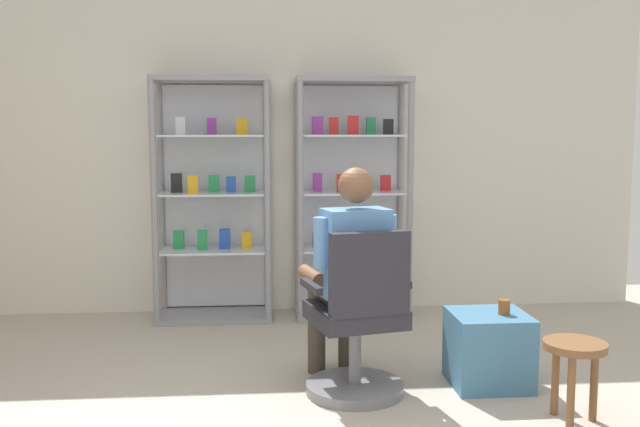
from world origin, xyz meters
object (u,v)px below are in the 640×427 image
display_cabinet_right (351,196)px  wooden_stool (574,358)px  office_chair (359,328)px  display_cabinet_left (213,198)px  tea_glass (504,307)px  seated_shopkeeper (349,267)px  storage_crate (489,349)px

display_cabinet_right → wooden_stool: bearing=-69.1°
office_chair → display_cabinet_left: bearing=116.6°
display_cabinet_right → tea_glass: size_ratio=22.00×
display_cabinet_left → seated_shopkeeper: bearing=-62.3°
display_cabinet_left → tea_glass: bearing=-44.1°
office_chair → seated_shopkeeper: seated_shopkeeper is taller
display_cabinet_right → display_cabinet_left: bearing=179.9°
seated_shopkeeper → tea_glass: (0.90, -0.06, -0.24)m
display_cabinet_right → seated_shopkeeper: size_ratio=1.47×
tea_glass → wooden_stool: (0.19, -0.53, -0.14)m
tea_glass → display_cabinet_right: bearing=111.4°
display_cabinet_left → office_chair: bearing=-63.4°
office_chair → storage_crate: office_chair is taller
seated_shopkeeper → storage_crate: seated_shopkeeper is taller
display_cabinet_left → tea_glass: 2.52m
office_chair → wooden_stool: size_ratio=2.27×
storage_crate → tea_glass: 0.27m
seated_shopkeeper → tea_glass: bearing=-3.9°
display_cabinet_right → storage_crate: display_cabinet_right is taller
seated_shopkeeper → display_cabinet_left: bearing=117.7°
display_cabinet_left → display_cabinet_right: size_ratio=1.00×
display_cabinet_left → office_chair: 2.11m
display_cabinet_left → wooden_stool: display_cabinet_left is taller
display_cabinet_left → storage_crate: display_cabinet_left is taller
display_cabinet_right → tea_glass: display_cabinet_right is taller
display_cabinet_right → office_chair: display_cabinet_right is taller
wooden_stool → seated_shopkeeper: bearing=151.4°
display_cabinet_left → display_cabinet_right: same height
office_chair → tea_glass: (0.86, 0.10, 0.08)m
display_cabinet_left → wooden_stool: size_ratio=4.50×
storage_crate → wooden_stool: (0.26, -0.56, 0.12)m
office_chair → storage_crate: 0.82m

